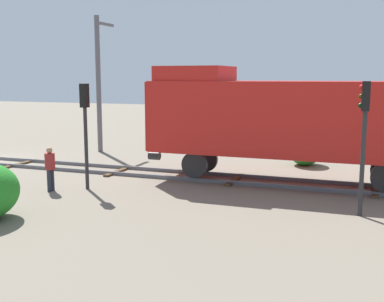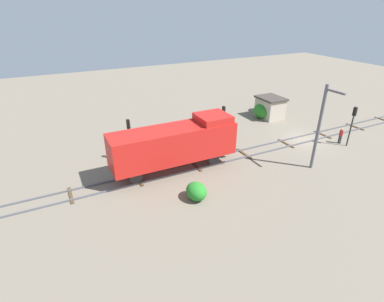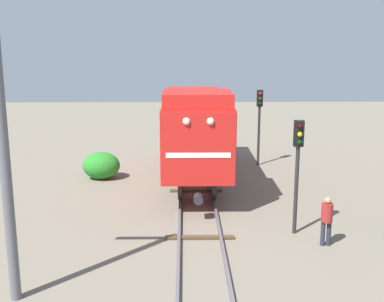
# 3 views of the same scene
# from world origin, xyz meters

# --- Properties ---
(ground_plane) EXTENTS (98.94, 98.94, 0.00)m
(ground_plane) POSITION_xyz_m (0.00, 0.00, 0.00)
(ground_plane) COLOR #756B5B
(railway_track) EXTENTS (2.40, 65.96, 0.16)m
(railway_track) POSITION_xyz_m (0.00, 0.00, 0.07)
(railway_track) COLOR #595960
(railway_track) RESTS_ON ground
(locomotive) EXTENTS (2.90, 11.60, 4.60)m
(locomotive) POSITION_xyz_m (0.00, 15.66, 2.77)
(locomotive) COLOR red
(locomotive) RESTS_ON railway_track
(traffic_signal_near) EXTENTS (0.32, 0.34, 4.26)m
(traffic_signal_near) POSITION_xyz_m (-3.20, -2.73, 2.96)
(traffic_signal_near) COLOR #262628
(traffic_signal_near) RESTS_ON ground
(traffic_signal_mid) EXTENTS (0.32, 0.34, 4.08)m
(traffic_signal_mid) POSITION_xyz_m (3.40, 8.72, 2.84)
(traffic_signal_mid) COLOR #262628
(traffic_signal_mid) RESTS_ON ground
(traffic_signal_far) EXTENTS (0.32, 0.34, 4.20)m
(traffic_signal_far) POSITION_xyz_m (3.60, 18.77, 2.92)
(traffic_signal_far) COLOR #262628
(traffic_signal_far) RESTS_ON ground
(worker_near_track) EXTENTS (0.38, 0.38, 1.70)m
(worker_near_track) POSITION_xyz_m (-2.40, -2.55, 1.00)
(worker_near_track) COLOR #262B38
(worker_near_track) RESTS_ON ground
(worker_by_signal) EXTENTS (0.38, 0.38, 1.70)m
(worker_by_signal) POSITION_xyz_m (4.20, 7.62, 1.00)
(worker_by_signal) COLOR #262B38
(worker_by_signal) RESTS_ON ground
(catenary_mast) EXTENTS (1.94, 0.28, 7.73)m
(catenary_mast) POSITION_xyz_m (-5.06, 4.29, 4.11)
(catenary_mast) COLOR #595960
(catenary_mast) RESTS_ON ground
(relay_hut) EXTENTS (3.50, 2.90, 2.74)m
(relay_hut) POSITION_xyz_m (7.50, -1.08, 1.39)
(relay_hut) COLOR #B2A893
(relay_hut) RESTS_ON ground
(bush_near) EXTENTS (2.63, 2.15, 1.92)m
(bush_near) POSITION_xyz_m (7.72, -0.06, 0.96)
(bush_near) COLOR #2A8126
(bush_near) RESTS_ON ground
(bush_mid) EXTENTS (1.86, 1.52, 1.35)m
(bush_mid) POSITION_xyz_m (-4.71, 16.04, 0.68)
(bush_mid) COLOR #257E26
(bush_mid) RESTS_ON ground
(bush_far) EXTENTS (2.62, 2.14, 1.91)m
(bush_far) POSITION_xyz_m (9.70, -1.87, 0.95)
(bush_far) COLOR #338726
(bush_far) RESTS_ON ground
(bush_back) EXTENTS (2.43, 1.99, 1.77)m
(bush_back) POSITION_xyz_m (8.09, 8.04, 0.88)
(bush_back) COLOR #258426
(bush_back) RESTS_ON ground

